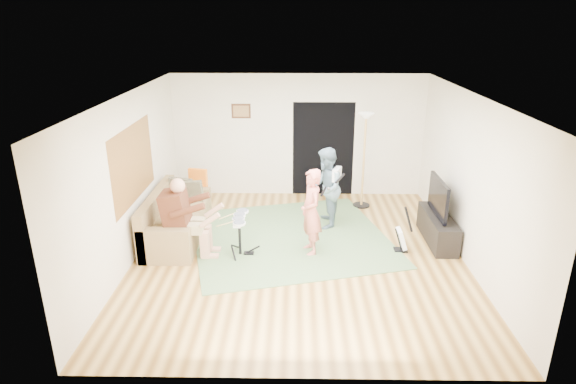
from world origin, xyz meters
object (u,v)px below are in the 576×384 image
Objects in this scene: sofa at (173,223)px; torchiere_lamp at (365,144)px; guitar_spare at (402,238)px; guitarist at (326,188)px; television at (438,197)px; dining_chair at (196,200)px; drum_kit at (240,238)px; tv_cabinet at (438,228)px; singer at (311,212)px.

sofa is 4.14m from torchiere_lamp.
guitar_spare is at bearing -78.53° from torchiere_lamp.
guitar_spare is (1.27, -1.04, -0.54)m from guitarist.
sofa is 2.09× the size of television.
guitarist is 2.66m from dining_chair.
guitar_spare is 0.86× the size of dining_chair.
sofa is at bearing -88.25° from dining_chair.
guitar_spare is (2.78, 0.19, -0.08)m from drum_kit.
guitar_spare is (4.07, -0.46, -0.05)m from sofa.
sofa is 4.78m from television.
television reaches higher than tv_cabinet.
guitar_spare reaches higher than tv_cabinet.
television is (2.25, 0.47, 0.10)m from singer.
drum_kit is 3.54m from television.
guitarist is 0.77× the size of torchiere_lamp.
drum_kit is 0.89× the size of guitar_spare.
torchiere_lamp reaches higher than guitar_spare.
sofa reaches higher than tv_cabinet.
sofa is 2.91m from guitarist.
torchiere_lamp reaches higher than tv_cabinet.
sofa is 1.07m from dining_chair.
television is (-0.05, 0.00, 0.60)m from tv_cabinet.
guitarist is 1.48m from torchiere_lamp.
drum_kit is at bearing -170.45° from tv_cabinet.
television reaches higher than guitar_spare.
tv_cabinet is at bearing 9.55° from drum_kit.
singer is 1.15m from guitarist.
television is (3.45, 0.59, 0.53)m from drum_kit.
tv_cabinet is at bearing 0.00° from television.
tv_cabinet is at bearing 75.53° from guitarist.
singer is at bearing -12.33° from guitarist.
television reaches higher than dining_chair.
torchiere_lamp is (0.84, 1.05, 0.60)m from guitarist.
guitarist is at bearing 148.84° from singer.
drum_kit is 3.55m from tv_cabinet.
dining_chair reaches higher than tv_cabinet.
drum_kit is 0.52× the size of tv_cabinet.
dining_chair is at bearing -170.34° from torchiere_lamp.
dining_chair is 4.71m from tv_cabinet.
singer is (2.50, -0.53, 0.46)m from sofa.
guitarist is 2.15m from tv_cabinet.
singer is at bearing -177.52° from guitar_spare.
guitar_spare is 0.80× the size of television.
television is at bearing 9.69° from drum_kit.
drum_kit is at bearing -135.96° from torchiere_lamp.
drum_kit is (1.30, -0.65, 0.03)m from sofa.
singer is 2.80m from dining_chair.
sofa is at bearing 179.27° from tv_cabinet.
sofa is 2.60× the size of guitar_spare.
dining_chair is 4.69m from television.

